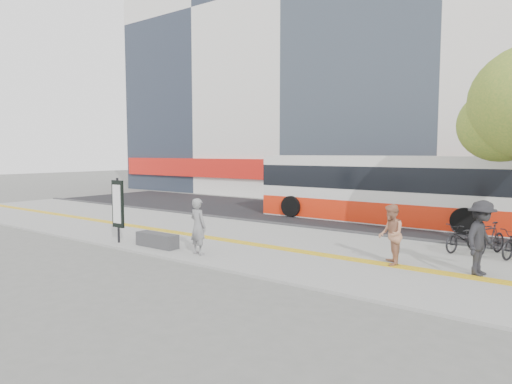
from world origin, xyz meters
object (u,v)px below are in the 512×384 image
Objects in this scene: pedestrian_tan at (391,235)px; pedestrian_dark at (481,238)px; bench at (157,240)px; bus at (378,191)px; signboard at (118,205)px; seated_woman at (198,226)px.

pedestrian_dark reaches higher than pedestrian_tan.
bench is 10.40m from bus.
pedestrian_tan is (8.46, 2.58, -0.46)m from signboard.
signboard is 3.45m from seated_woman.
bench is 0.95× the size of seated_woman.
pedestrian_dark is at bearing 15.83° from bench.
pedestrian_dark is (9.03, 2.56, 0.71)m from bench.
seated_woman is at bearing 121.07° from pedestrian_dark.
bench is 1.90m from seated_woman.
pedestrian_tan is 2.20m from pedestrian_dark.
bench is 1.94m from signboard.
pedestrian_dark is (5.45, -7.14, -0.42)m from bus.
bus is at bearing 69.74° from bench.
bus is 8.99m from pedestrian_dark.
bus reaches higher than pedestrian_tan.
seated_woman is at bearing -100.45° from bus.
bench is 0.97× the size of pedestrian_tan.
signboard is 1.17× the size of pedestrian_dark.
pedestrian_tan is (5.06, 2.23, -0.02)m from seated_woman.
pedestrian_tan is at bearing -66.19° from bus.
pedestrian_dark is at bearing -152.94° from seated_woman.
pedestrian_dark is at bearing -52.64° from bus.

